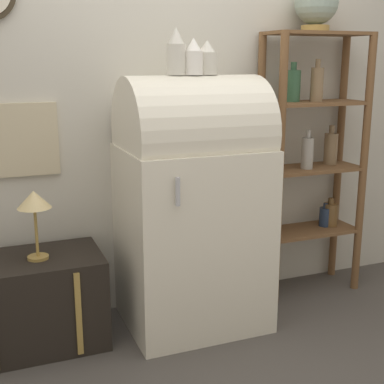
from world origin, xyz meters
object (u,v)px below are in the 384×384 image
vase_left (176,53)px  suitcase_trunk (32,302)px  vase_center (193,58)px  vase_right (207,59)px  globe (316,4)px  desk_lamp (34,204)px  refrigerator (192,201)px

vase_left → suitcase_trunk: bearing=176.2°
vase_left → vase_center: (0.09, -0.01, -0.02)m
vase_left → vase_right: size_ratio=1.35×
suitcase_trunk → globe: size_ratio=2.45×
vase_left → desk_lamp: bearing=177.9°
suitcase_trunk → refrigerator: bearing=-3.4°
suitcase_trunk → vase_left: 1.53m
suitcase_trunk → globe: bearing=4.2°
refrigerator → vase_center: vase_center is taller
vase_right → desk_lamp: size_ratio=0.49×
vase_center → desk_lamp: bearing=177.2°
globe → vase_center: 0.97m
globe → vase_left: bearing=-169.2°
suitcase_trunk → vase_left: (0.81, -0.05, 1.30)m
suitcase_trunk → desk_lamp: size_ratio=2.05×
globe → vase_center: globe is taller
suitcase_trunk → vase_right: 1.61m
vase_right → desk_lamp: vase_right is taller
suitcase_trunk → desk_lamp: bearing=-29.6°
refrigerator → vase_right: size_ratio=7.91×
vase_right → suitcase_trunk: bearing=177.6°
globe → suitcase_trunk: bearing=-175.8°
suitcase_trunk → vase_center: size_ratio=3.92×
globe → desk_lamp: globe is taller
suitcase_trunk → globe: globe is taller
desk_lamp → vase_left: bearing=-2.1°
vase_left → vase_center: 0.09m
vase_center → vase_right: bearing=16.1°
vase_right → desk_lamp: (-0.95, 0.02, -0.72)m
vase_right → refrigerator: bearing=-172.1°
vase_right → globe: bearing=12.3°
suitcase_trunk → desk_lamp: (0.05, -0.03, 0.55)m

